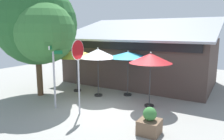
{
  "coord_description": "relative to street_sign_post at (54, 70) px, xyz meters",
  "views": [
    {
      "loc": [
        5.03,
        -7.76,
        3.48
      ],
      "look_at": [
        -0.22,
        1.2,
        1.6
      ],
      "focal_mm": 34.54,
      "sensor_mm": 36.0,
      "label": 1
    }
  ],
  "objects": [
    {
      "name": "street_sign_post",
      "position": [
        0.0,
        0.0,
        0.0
      ],
      "size": [
        0.77,
        0.83,
        2.89
      ],
      "color": "#A8AAB2",
      "rests_on": "ground"
    },
    {
      "name": "ground_plane",
      "position": [
        1.97,
        0.94,
        -1.82
      ],
      "size": [
        28.0,
        28.0,
        0.1
      ],
      "primitive_type": "cube",
      "color": "gray"
    },
    {
      "name": "cafe_building",
      "position": [
        1.24,
        6.75,
        -0.16
      ],
      "size": [
        9.78,
        5.84,
        4.42
      ],
      "color": "#473833",
      "rests_on": "ground"
    },
    {
      "name": "shade_tree",
      "position": [
        -1.92,
        0.95,
        1.95
      ],
      "size": [
        4.76,
        4.25,
        5.96
      ],
      "color": "brown",
      "rests_on": "ground"
    },
    {
      "name": "patio_umbrella_teal_right",
      "position": [
        1.97,
        3.45,
        0.45
      ],
      "size": [
        2.25,
        2.25,
        2.47
      ],
      "color": "black",
      "rests_on": "ground"
    },
    {
      "name": "patio_umbrella_ivory_center",
      "position": [
        0.65,
        2.56,
        0.53
      ],
      "size": [
        1.99,
        1.99,
        2.63
      ],
      "color": "black",
      "rests_on": "ground"
    },
    {
      "name": "patio_umbrella_crimson_far_right",
      "position": [
        3.64,
        2.37,
        0.48
      ],
      "size": [
        1.95,
        1.95,
        2.57
      ],
      "color": "black",
      "rests_on": "ground"
    },
    {
      "name": "sidewalk_planter",
      "position": [
        4.62,
        -0.23,
        -1.39
      ],
      "size": [
        0.72,
        0.72,
        0.96
      ],
      "color": "brown",
      "rests_on": "ground"
    },
    {
      "name": "patio_umbrella_mustard_left",
      "position": [
        -0.95,
        2.71,
        0.45
      ],
      "size": [
        2.45,
        2.45,
        2.53
      ],
      "color": "black",
      "rests_on": "ground"
    },
    {
      "name": "stop_sign",
      "position": [
        1.39,
        0.01,
        0.45
      ],
      "size": [
        0.08,
        0.84,
        3.15
      ],
      "color": "#A8AAB2",
      "rests_on": "ground"
    }
  ]
}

